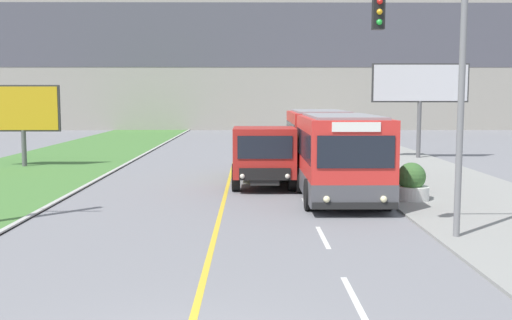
{
  "coord_description": "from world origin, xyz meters",
  "views": [
    {
      "loc": [
        0.93,
        -7.05,
        3.55
      ],
      "look_at": [
        1.1,
        13.13,
        1.4
      ],
      "focal_mm": 42.0,
      "sensor_mm": 36.0,
      "label": 1
    }
  ],
  "objects_px": {
    "traffic_light_mast": "(437,77)",
    "billboard_small": "(22,110)",
    "city_bus": "(328,149)",
    "planter_round_second": "(379,168)",
    "planter_round_third": "(363,157)",
    "billboard_large": "(420,86)",
    "dump_truck": "(264,156)",
    "planter_round_near": "(411,184)"
  },
  "relations": [
    {
      "from": "planter_round_second",
      "to": "planter_round_third",
      "type": "bearing_deg",
      "value": 87.85
    },
    {
      "from": "traffic_light_mast",
      "to": "billboard_large",
      "type": "relative_size",
      "value": 1.16
    },
    {
      "from": "city_bus",
      "to": "traffic_light_mast",
      "type": "distance_m",
      "value": 9.19
    },
    {
      "from": "billboard_small",
      "to": "planter_round_near",
      "type": "height_order",
      "value": "billboard_small"
    },
    {
      "from": "traffic_light_mast",
      "to": "city_bus",
      "type": "bearing_deg",
      "value": 99.55
    },
    {
      "from": "city_bus",
      "to": "planter_round_near",
      "type": "xyz_separation_m",
      "value": [
        2.37,
        -3.37,
        -0.87
      ]
    },
    {
      "from": "traffic_light_mast",
      "to": "planter_round_near",
      "type": "xyz_separation_m",
      "value": [
        0.91,
        5.34,
        -3.39
      ]
    },
    {
      "from": "planter_round_second",
      "to": "planter_round_third",
      "type": "height_order",
      "value": "planter_round_second"
    },
    {
      "from": "traffic_light_mast",
      "to": "planter_round_third",
      "type": "relative_size",
      "value": 5.28
    },
    {
      "from": "dump_truck",
      "to": "planter_round_second",
      "type": "height_order",
      "value": "dump_truck"
    },
    {
      "from": "planter_round_third",
      "to": "traffic_light_mast",
      "type": "bearing_deg",
      "value": -93.86
    },
    {
      "from": "city_bus",
      "to": "billboard_large",
      "type": "height_order",
      "value": "billboard_large"
    },
    {
      "from": "billboard_large",
      "to": "billboard_small",
      "type": "xyz_separation_m",
      "value": [
        -21.02,
        -3.61,
        -1.28
      ]
    },
    {
      "from": "dump_truck",
      "to": "planter_round_second",
      "type": "bearing_deg",
      "value": 11.57
    },
    {
      "from": "planter_round_third",
      "to": "billboard_large",
      "type": "bearing_deg",
      "value": 50.42
    },
    {
      "from": "city_bus",
      "to": "dump_truck",
      "type": "distance_m",
      "value": 2.55
    },
    {
      "from": "planter_round_near",
      "to": "planter_round_second",
      "type": "xyz_separation_m",
      "value": [
        -0.1,
        4.5,
        -0.02
      ]
    },
    {
      "from": "billboard_small",
      "to": "planter_round_near",
      "type": "relative_size",
      "value": 3.27
    },
    {
      "from": "billboard_large",
      "to": "billboard_small",
      "type": "bearing_deg",
      "value": -170.25
    },
    {
      "from": "dump_truck",
      "to": "planter_round_near",
      "type": "relative_size",
      "value": 5.21
    },
    {
      "from": "dump_truck",
      "to": "planter_round_third",
      "type": "distance_m",
      "value": 7.43
    },
    {
      "from": "planter_round_near",
      "to": "traffic_light_mast",
      "type": "bearing_deg",
      "value": -99.62
    },
    {
      "from": "city_bus",
      "to": "planter_round_near",
      "type": "relative_size",
      "value": 9.83
    },
    {
      "from": "billboard_large",
      "to": "planter_round_second",
      "type": "height_order",
      "value": "billboard_large"
    },
    {
      "from": "dump_truck",
      "to": "billboard_small",
      "type": "bearing_deg",
      "value": 150.45
    },
    {
      "from": "city_bus",
      "to": "planter_round_second",
      "type": "xyz_separation_m",
      "value": [
        2.27,
        1.13,
        -0.89
      ]
    },
    {
      "from": "billboard_small",
      "to": "planter_round_second",
      "type": "xyz_separation_m",
      "value": [
        16.78,
        -5.82,
        -2.24
      ]
    },
    {
      "from": "dump_truck",
      "to": "planter_round_third",
      "type": "relative_size",
      "value": 5.46
    },
    {
      "from": "planter_round_third",
      "to": "planter_round_near",
      "type": "bearing_deg",
      "value": -90.41
    },
    {
      "from": "billboard_small",
      "to": "traffic_light_mast",
      "type": "bearing_deg",
      "value": -44.42
    },
    {
      "from": "billboard_large",
      "to": "city_bus",
      "type": "bearing_deg",
      "value": -121.64
    },
    {
      "from": "planter_round_near",
      "to": "dump_truck",
      "type": "bearing_deg",
      "value": 144.31
    },
    {
      "from": "city_bus",
      "to": "planter_round_second",
      "type": "distance_m",
      "value": 2.69
    },
    {
      "from": "traffic_light_mast",
      "to": "planter_round_near",
      "type": "distance_m",
      "value": 6.39
    },
    {
      "from": "planter_round_near",
      "to": "planter_round_second",
      "type": "relative_size",
      "value": 1.04
    },
    {
      "from": "billboard_large",
      "to": "billboard_small",
      "type": "distance_m",
      "value": 21.37
    },
    {
      "from": "city_bus",
      "to": "planter_round_third",
      "type": "distance_m",
      "value": 6.21
    },
    {
      "from": "city_bus",
      "to": "planter_round_second",
      "type": "height_order",
      "value": "city_bus"
    },
    {
      "from": "traffic_light_mast",
      "to": "billboard_small",
      "type": "relative_size",
      "value": 1.54
    },
    {
      "from": "city_bus",
      "to": "traffic_light_mast",
      "type": "height_order",
      "value": "traffic_light_mast"
    },
    {
      "from": "city_bus",
      "to": "billboard_large",
      "type": "relative_size",
      "value": 2.27
    },
    {
      "from": "billboard_small",
      "to": "planter_round_third",
      "type": "bearing_deg",
      "value": -4.42
    }
  ]
}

